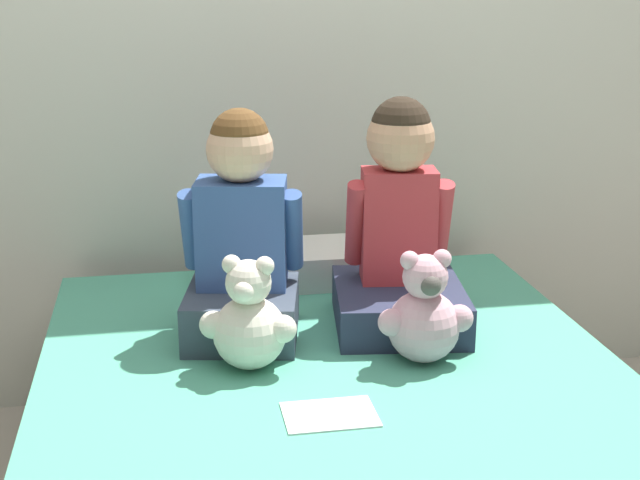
% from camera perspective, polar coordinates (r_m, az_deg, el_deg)
% --- Properties ---
extents(wall_behind_bed, '(8.00, 0.06, 2.50)m').
position_cam_1_polar(wall_behind_bed, '(3.02, -2.67, 12.85)').
color(wall_behind_bed, beige).
rests_on(wall_behind_bed, ground_plane).
extents(bed, '(1.49, 1.91, 0.50)m').
position_cam_1_polar(bed, '(2.30, 1.41, -15.04)').
color(bed, '#473828').
rests_on(bed, ground_plane).
extents(child_on_left, '(0.36, 0.37, 0.62)m').
position_cam_1_polar(child_on_left, '(2.40, -5.05, 0.08)').
color(child_on_left, '#384251').
rests_on(child_on_left, bed).
extents(child_on_right, '(0.40, 0.44, 0.64)m').
position_cam_1_polar(child_on_right, '(2.48, 5.10, 0.36)').
color(child_on_right, '#282D47').
rests_on(child_on_right, bed).
extents(teddy_bear_held_by_left_child, '(0.24, 0.19, 0.29)m').
position_cam_1_polar(teddy_bear_held_by_left_child, '(2.23, -4.55, -5.22)').
color(teddy_bear_held_by_left_child, silver).
rests_on(teddy_bear_held_by_left_child, bed).
extents(teddy_bear_held_by_right_child, '(0.25, 0.19, 0.30)m').
position_cam_1_polar(teddy_bear_held_by_right_child, '(2.28, 6.68, -4.80)').
color(teddy_bear_held_by_right_child, '#DBA3B2').
rests_on(teddy_bear_held_by_right_child, bed).
extents(pillow_at_headboard, '(0.57, 0.28, 0.11)m').
position_cam_1_polar(pillow_at_headboard, '(2.87, -1.70, -1.57)').
color(pillow_at_headboard, silver).
rests_on(pillow_at_headboard, bed).
extents(sign_card, '(0.21, 0.15, 0.00)m').
position_cam_1_polar(sign_card, '(2.05, 0.63, -11.11)').
color(sign_card, white).
rests_on(sign_card, bed).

